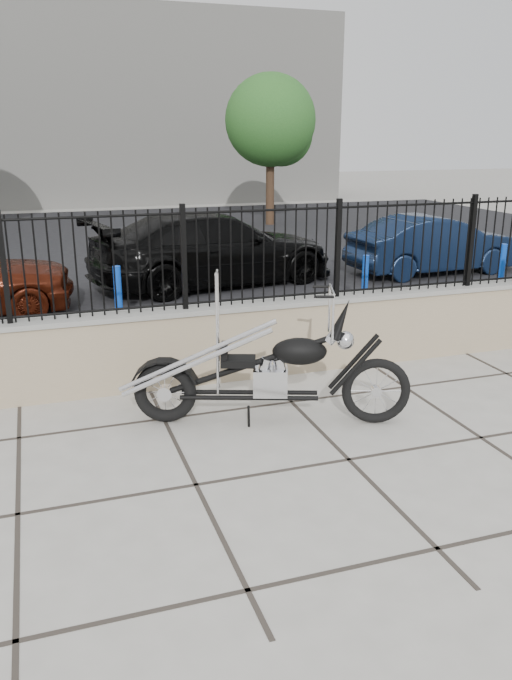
{
  "coord_description": "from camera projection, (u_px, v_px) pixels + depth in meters",
  "views": [
    {
      "loc": [
        -2.66,
        -5.13,
        2.99
      ],
      "look_at": [
        -0.48,
        1.37,
        0.84
      ],
      "focal_mm": 35.0,
      "sensor_mm": 36.0,
      "label": 1
    }
  ],
  "objects": [
    {
      "name": "chopper_motorcycle",
      "position": [
        265.0,
        348.0,
        6.91
      ],
      "size": [
        2.82,
        1.41,
        1.69
      ],
      "primitive_type": null,
      "rotation": [
        0.0,
        0.0,
        -0.34
      ],
      "color": "black",
      "rests_on": "ground_plane"
    },
    {
      "name": "parking_lot",
      "position": [
        141.0,
        250.0,
        17.65
      ],
      "size": [
        30.0,
        30.0,
        0.0
      ],
      "primitive_type": "plane",
      "color": "black",
      "rests_on": "ground"
    },
    {
      "name": "car_black",
      "position": [
        214.0,
        249.0,
        13.48
      ],
      "size": [
        5.38,
        2.97,
        1.48
      ],
      "primitive_type": "imported",
      "rotation": [
        0.0,
        0.0,
        1.76
      ],
      "color": "black",
      "rests_on": "parking_lot"
    },
    {
      "name": "bollard_c",
      "position": [
        501.0,
        270.0,
        12.61
      ],
      "size": [
        0.15,
        0.15,
        0.99
      ],
      "primitive_type": "cylinder",
      "rotation": [
        0.0,
        0.0,
        -0.33
      ],
      "color": "#0D2CCD",
      "rests_on": "ground_plane"
    },
    {
      "name": "car_blue",
      "position": [
        434.0,
        245.0,
        14.6
      ],
      "size": [
        3.92,
        1.52,
        1.27
      ],
      "primitive_type": "imported",
      "rotation": [
        0.0,
        0.0,
        1.62
      ],
      "color": "#0D1A32",
      "rests_on": "parking_lot"
    },
    {
      "name": "bollard_b",
      "position": [
        365.0,
        281.0,
        11.75
      ],
      "size": [
        0.14,
        0.14,
        0.94
      ],
      "primitive_type": "cylinder",
      "rotation": [
        0.0,
        0.0,
        -0.23
      ],
      "color": "blue",
      "rests_on": "ground_plane"
    },
    {
      "name": "bollard_a",
      "position": [
        118.0,
        298.0,
        10.39
      ],
      "size": [
        0.15,
        0.15,
        1.02
      ],
      "primitive_type": "cylinder",
      "rotation": [
        0.0,
        0.0,
        0.22
      ],
      "color": "#0C19BC",
      "rests_on": "ground_plane"
    },
    {
      "name": "ground_plane",
      "position": [
        349.0,
        460.0,
        6.34
      ],
      "size": [
        90.0,
        90.0,
        0.0
      ],
      "primitive_type": "plane",
      "color": "#99968E",
      "rests_on": "ground"
    },
    {
      "name": "retaining_wall",
      "position": [
        263.0,
        339.0,
        8.46
      ],
      "size": [
        14.0,
        0.36,
        0.96
      ],
      "primitive_type": "cube",
      "color": "gray",
      "rests_on": "ground_plane"
    },
    {
      "name": "background_building",
      "position": [
        85.0,
        109.0,
        29.12
      ],
      "size": [
        22.0,
        6.0,
        8.0
      ],
      "primitive_type": "cube",
      "color": "beige",
      "rests_on": "ground_plane"
    },
    {
      "name": "iron_fence",
      "position": [
        264.0,
        255.0,
        8.13
      ],
      "size": [
        14.0,
        0.08,
        1.2
      ],
      "primitive_type": "cube",
      "color": "black",
      "rests_on": "retaining_wall"
    },
    {
      "name": "tree_right",
      "position": [
        271.0,
        116.0,
        21.62
      ],
      "size": [
        2.98,
        2.98,
        5.03
      ],
      "rotation": [
        0.0,
        0.0,
        0.35
      ],
      "color": "#382619",
      "rests_on": "ground_plane"
    }
  ]
}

